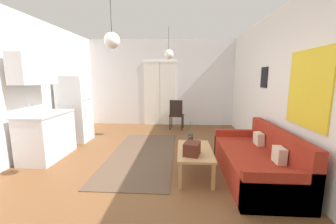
% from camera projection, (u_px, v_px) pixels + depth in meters
% --- Properties ---
extents(ground_plane, '(5.31, 7.85, 0.10)m').
position_uv_depth(ground_plane, '(141.00, 175.00, 3.50)').
color(ground_plane, brown).
extents(wall_back, '(4.91, 0.13, 2.79)m').
position_uv_depth(wall_back, '(161.00, 83.00, 6.88)').
color(wall_back, silver).
rests_on(wall_back, ground_plane).
extents(wall_right, '(0.12, 7.45, 2.79)m').
position_uv_depth(wall_right, '(298.00, 90.00, 3.12)').
color(wall_right, white).
rests_on(wall_right, ground_plane).
extents(area_rug, '(1.28, 2.91, 0.01)m').
position_uv_depth(area_rug, '(143.00, 154.00, 4.30)').
color(area_rug, brown).
rests_on(area_rug, ground_plane).
extents(couch, '(0.89, 1.98, 0.79)m').
position_uv_depth(couch, '(258.00, 161.00, 3.32)').
color(couch, maroon).
rests_on(couch, ground_plane).
extents(coffee_table, '(0.55, 1.03, 0.42)m').
position_uv_depth(coffee_table, '(195.00, 153.00, 3.38)').
color(coffee_table, tan).
rests_on(coffee_table, ground_plane).
extents(bamboo_vase, '(0.10, 0.10, 0.39)m').
position_uv_depth(bamboo_vase, '(190.00, 138.00, 3.70)').
color(bamboo_vase, '#2D2D33').
rests_on(bamboo_vase, coffee_table).
extents(handbag, '(0.28, 0.32, 0.30)m').
position_uv_depth(handbag, '(192.00, 148.00, 3.13)').
color(handbag, '#512319').
rests_on(handbag, coffee_table).
extents(refrigerator, '(0.67, 0.59, 1.61)m').
position_uv_depth(refrigerator, '(75.00, 109.00, 5.14)').
color(refrigerator, white).
rests_on(refrigerator, ground_plane).
extents(kitchen_counter, '(0.62, 1.10, 2.00)m').
position_uv_depth(kitchen_counter, '(44.00, 121.00, 4.04)').
color(kitchen_counter, silver).
rests_on(kitchen_counter, ground_plane).
extents(accent_chair, '(0.46, 0.45, 0.91)m').
position_uv_depth(accent_chair, '(176.00, 113.00, 6.28)').
color(accent_chair, black).
rests_on(accent_chair, ground_plane).
extents(pendant_lamp_near, '(0.22, 0.22, 0.82)m').
position_uv_depth(pendant_lamp_near, '(112.00, 40.00, 2.81)').
color(pendant_lamp_near, black).
extents(pendant_lamp_far, '(0.23, 0.23, 0.77)m').
position_uv_depth(pendant_lamp_far, '(169.00, 54.00, 5.13)').
color(pendant_lamp_far, black).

